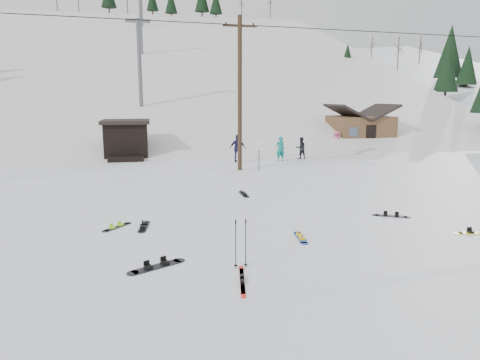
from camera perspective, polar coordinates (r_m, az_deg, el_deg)
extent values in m
plane|color=white|center=(12.48, 4.11, -9.72)|extent=(200.00, 200.00, 0.00)
cube|color=silver|center=(68.29, -8.71, -2.94)|extent=(60.00, 85.24, 65.97)
cube|color=white|center=(75.40, 21.72, -1.50)|extent=(45.66, 93.98, 54.59)
cylinder|color=#3A2819|center=(25.74, -0.03, 11.26)|extent=(0.26, 0.26, 9.00)
cube|color=#3A2819|center=(26.05, -0.03, 19.88)|extent=(2.00, 0.12, 0.12)
cylinder|color=black|center=(26.07, -0.03, 20.14)|extent=(0.08, 0.08, 0.12)
cylinder|color=#595B60|center=(25.84, 2.54, 3.25)|extent=(0.07, 0.07, 1.80)
cube|color=white|center=(25.72, 2.58, 4.67)|extent=(0.50, 0.04, 0.60)
cube|color=black|center=(32.41, -14.89, 5.11)|extent=(3.00, 3.00, 2.50)
cube|color=black|center=(32.31, -15.01, 7.52)|extent=(3.40, 3.40, 0.25)
cube|color=black|center=(30.76, -14.95, 2.73)|extent=(2.40, 1.20, 0.30)
cylinder|color=#595B60|center=(41.31, -13.24, 14.74)|extent=(0.36, 0.36, 8.00)
cube|color=#595B60|center=(41.74, -13.48, 19.94)|extent=(2.20, 0.30, 0.30)
cylinder|color=#595B60|center=(61.92, -13.09, 19.49)|extent=(0.36, 0.36, 8.00)
cylinder|color=#595B60|center=(82.74, -13.02, 21.86)|extent=(0.36, 0.36, 8.00)
cube|color=brown|center=(39.77, 15.67, 6.26)|extent=(5.00, 4.00, 2.70)
cube|color=black|center=(39.07, 14.02, 8.76)|extent=(2.69, 4.40, 1.43)
cube|color=black|center=(40.31, 17.52, 8.64)|extent=(2.69, 4.40, 1.43)
cube|color=black|center=(38.01, 17.04, 5.60)|extent=(0.90, 0.06, 1.90)
cube|color=#1A41AE|center=(13.82, 8.09, -7.65)|extent=(0.36, 1.06, 0.02)
cylinder|color=#1A41AE|center=(14.30, 7.62, -6.99)|extent=(0.24, 0.24, 0.02)
cylinder|color=#1A41AE|center=(13.35, 8.59, -8.36)|extent=(0.24, 0.24, 0.02)
cube|color=yellow|center=(13.98, 7.92, -7.23)|extent=(0.18, 0.15, 0.07)
cube|color=yellow|center=(13.64, 8.27, -7.72)|extent=(0.18, 0.15, 0.07)
cube|color=red|center=(10.62, 0.31, -13.47)|extent=(0.39, 1.64, 0.02)
cube|color=black|center=(10.60, 0.31, -13.25)|extent=(0.14, 0.31, 0.07)
cube|color=red|center=(10.78, 0.28, -13.10)|extent=(0.39, 1.64, 0.02)
cube|color=black|center=(10.76, 0.28, -12.88)|extent=(0.14, 0.31, 0.07)
cylinder|color=black|center=(11.24, -0.57, -8.61)|extent=(0.03, 0.03, 1.27)
cylinder|color=black|center=(11.45, -0.56, -11.31)|extent=(0.10, 0.10, 0.01)
cylinder|color=black|center=(11.05, -0.57, -5.61)|extent=(0.04, 0.04, 0.12)
cylinder|color=black|center=(11.29, 0.77, -8.52)|extent=(0.03, 0.03, 1.27)
cylinder|color=black|center=(11.50, 0.76, -11.21)|extent=(0.10, 0.10, 0.01)
cylinder|color=black|center=(11.10, 0.77, -5.53)|extent=(0.04, 0.04, 0.12)
cube|color=black|center=(11.71, -11.04, -11.27)|extent=(1.35, 0.89, 0.03)
cylinder|color=black|center=(12.01, -8.13, -10.59)|extent=(0.31, 0.31, 0.03)
cylinder|color=black|center=(11.44, -14.11, -11.96)|extent=(0.31, 0.31, 0.03)
cube|color=black|center=(11.79, -9.98, -10.76)|extent=(0.25, 0.27, 0.09)
cube|color=black|center=(11.59, -12.14, -11.25)|extent=(0.25, 0.27, 0.09)
cube|color=black|center=(15.17, -12.69, -6.10)|extent=(0.40, 1.15, 0.02)
cylinder|color=black|center=(15.71, -12.40, -5.50)|extent=(0.26, 0.26, 0.02)
cylinder|color=black|center=(14.64, -13.00, -6.75)|extent=(0.26, 0.26, 0.02)
cube|color=black|center=(15.35, -12.59, -5.71)|extent=(0.20, 0.16, 0.07)
cube|color=black|center=(14.97, -12.81, -6.16)|extent=(0.20, 0.16, 0.07)
cube|color=black|center=(15.37, -16.09, -6.05)|extent=(0.87, 0.94, 0.02)
cylinder|color=black|center=(15.72, -14.73, -5.59)|extent=(0.24, 0.24, 0.02)
cylinder|color=black|center=(15.03, -17.52, -6.52)|extent=(0.24, 0.24, 0.02)
cube|color=#90E71B|center=(15.48, -15.60, -5.72)|extent=(0.21, 0.21, 0.07)
cube|color=#90E71B|center=(15.24, -16.61, -6.06)|extent=(0.21, 0.21, 0.07)
cube|color=black|center=(17.06, 19.50, -4.56)|extent=(1.11, 0.75, 0.02)
cylinder|color=black|center=(17.11, 21.38, -4.64)|extent=(0.26, 0.26, 0.02)
cylinder|color=black|center=(17.03, 17.62, -4.47)|extent=(0.26, 0.26, 0.02)
cube|color=black|center=(17.06, 20.19, -4.43)|extent=(0.21, 0.23, 0.07)
cube|color=black|center=(17.03, 18.83, -4.37)|extent=(0.21, 0.23, 0.07)
cube|color=yellow|center=(16.17, 29.05, -6.18)|extent=(1.27, 0.48, 0.03)
cylinder|color=yellow|center=(15.86, 27.13, -6.32)|extent=(0.28, 0.28, 0.03)
cube|color=black|center=(16.04, 28.38, -6.05)|extent=(0.18, 0.22, 0.08)
cube|color=black|center=(19.60, 0.52, -1.92)|extent=(0.27, 1.12, 0.02)
cylinder|color=black|center=(20.12, 0.16, -1.58)|extent=(0.25, 0.25, 0.02)
cylinder|color=black|center=(19.07, 0.90, -2.29)|extent=(0.25, 0.25, 0.02)
cube|color=black|center=(19.78, 0.39, -1.66)|extent=(0.18, 0.14, 0.07)
cube|color=black|center=(19.40, 0.65, -1.92)|extent=(0.18, 0.14, 0.07)
imported|color=#0B736E|center=(29.68, 5.39, 4.15)|extent=(0.64, 0.43, 1.72)
imported|color=black|center=(31.07, 8.11, 4.25)|extent=(0.82, 0.67, 1.56)
imported|color=#DC4D81|center=(36.88, 12.75, 5.17)|extent=(1.05, 0.64, 1.57)
imported|color=#1A1B42|center=(29.17, -0.30, 4.24)|extent=(1.19, 0.83, 1.88)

